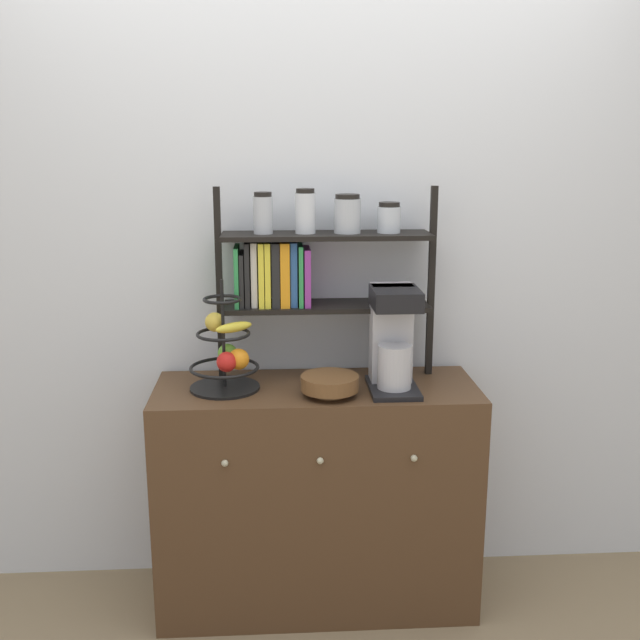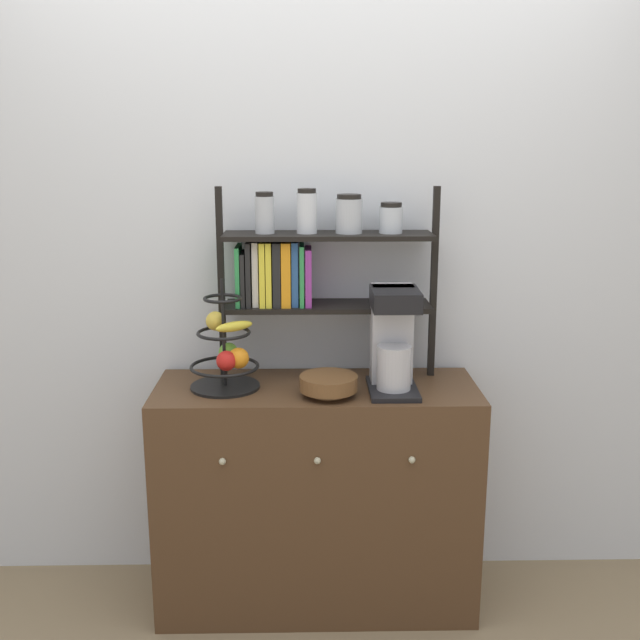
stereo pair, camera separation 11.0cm
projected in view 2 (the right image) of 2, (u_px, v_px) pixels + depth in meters
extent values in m
plane|color=#847051|center=(317.00, 632.00, 2.72)|extent=(12.00, 12.00, 0.00)
cube|color=silver|center=(315.00, 258.00, 2.89)|extent=(7.00, 0.05, 2.60)
cube|color=#4C331E|center=(316.00, 495.00, 2.83)|extent=(1.18, 0.44, 0.87)
sphere|color=#B2AD8C|center=(222.00, 461.00, 2.55)|extent=(0.02, 0.02, 0.02)
sphere|color=#B2AD8C|center=(317.00, 461.00, 2.56)|extent=(0.02, 0.02, 0.02)
sphere|color=#B2AD8C|center=(412.00, 460.00, 2.56)|extent=(0.02, 0.02, 0.02)
cube|color=black|center=(393.00, 389.00, 2.68)|extent=(0.17, 0.26, 0.02)
cube|color=#B7B7BC|center=(392.00, 333.00, 2.70)|extent=(0.15, 0.10, 0.36)
cylinder|color=#B7B7BC|center=(394.00, 367.00, 2.64)|extent=(0.12, 0.12, 0.16)
cube|color=black|center=(395.00, 299.00, 2.59)|extent=(0.16, 0.21, 0.07)
cylinder|color=black|center=(225.00, 386.00, 2.72)|extent=(0.25, 0.25, 0.01)
cylinder|color=black|center=(224.00, 333.00, 2.67)|extent=(0.01, 0.01, 0.39)
torus|color=black|center=(225.00, 366.00, 2.70)|extent=(0.25, 0.25, 0.01)
torus|color=black|center=(224.00, 333.00, 2.67)|extent=(0.19, 0.19, 0.01)
torus|color=black|center=(223.00, 298.00, 2.64)|extent=(0.14, 0.14, 0.01)
sphere|color=red|center=(226.00, 361.00, 2.65)|extent=(0.07, 0.07, 0.07)
sphere|color=#6BAD33|center=(228.00, 352.00, 2.75)|extent=(0.07, 0.07, 0.07)
sphere|color=orange|center=(239.00, 358.00, 2.67)|extent=(0.08, 0.08, 0.08)
ellipsoid|color=yellow|center=(234.00, 326.00, 2.67)|extent=(0.14, 0.12, 0.04)
sphere|color=gold|center=(215.00, 321.00, 2.70)|extent=(0.07, 0.07, 0.07)
cylinder|color=brown|center=(329.00, 393.00, 2.63)|extent=(0.11, 0.11, 0.02)
cylinder|color=brown|center=(329.00, 383.00, 2.62)|extent=(0.20, 0.20, 0.05)
cube|color=black|center=(221.00, 284.00, 2.77)|extent=(0.02, 0.02, 0.71)
cube|color=black|center=(434.00, 283.00, 2.78)|extent=(0.02, 0.02, 0.71)
cube|color=black|center=(328.00, 306.00, 2.80)|extent=(0.77, 0.20, 0.02)
cube|color=black|center=(328.00, 236.00, 2.74)|extent=(0.77, 0.20, 0.02)
cube|color=#2D8C47|center=(239.00, 275.00, 2.76)|extent=(0.02, 0.16, 0.22)
cube|color=black|center=(244.00, 278.00, 2.77)|extent=(0.02, 0.16, 0.20)
cube|color=black|center=(249.00, 273.00, 2.76)|extent=(0.02, 0.16, 0.24)
cube|color=white|center=(256.00, 273.00, 2.76)|extent=(0.02, 0.13, 0.24)
cube|color=yellow|center=(263.00, 273.00, 2.76)|extent=(0.02, 0.16, 0.24)
cube|color=yellow|center=(269.00, 273.00, 2.76)|extent=(0.02, 0.16, 0.24)
cube|color=black|center=(277.00, 273.00, 2.76)|extent=(0.03, 0.16, 0.24)
cube|color=orange|center=(286.00, 273.00, 2.76)|extent=(0.03, 0.16, 0.24)
cube|color=#2D599E|center=(295.00, 273.00, 2.76)|extent=(0.02, 0.13, 0.24)
cube|color=#2D8C47|center=(302.00, 274.00, 2.77)|extent=(0.02, 0.16, 0.22)
cube|color=#8C338C|center=(308.00, 276.00, 2.77)|extent=(0.02, 0.16, 0.21)
cylinder|color=#ADB2B7|center=(265.00, 215.00, 2.71)|extent=(0.07, 0.07, 0.13)
cylinder|color=black|center=(264.00, 194.00, 2.70)|extent=(0.06, 0.06, 0.02)
cylinder|color=silver|center=(307.00, 213.00, 2.71)|extent=(0.07, 0.07, 0.15)
cylinder|color=black|center=(307.00, 191.00, 2.70)|extent=(0.07, 0.07, 0.02)
cylinder|color=#ADB2B7|center=(349.00, 216.00, 2.72)|extent=(0.10, 0.10, 0.12)
cylinder|color=black|center=(349.00, 197.00, 2.70)|extent=(0.09, 0.09, 0.02)
cylinder|color=silver|center=(391.00, 220.00, 2.73)|extent=(0.09, 0.09, 0.10)
cylinder|color=black|center=(391.00, 205.00, 2.71)|extent=(0.08, 0.08, 0.02)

